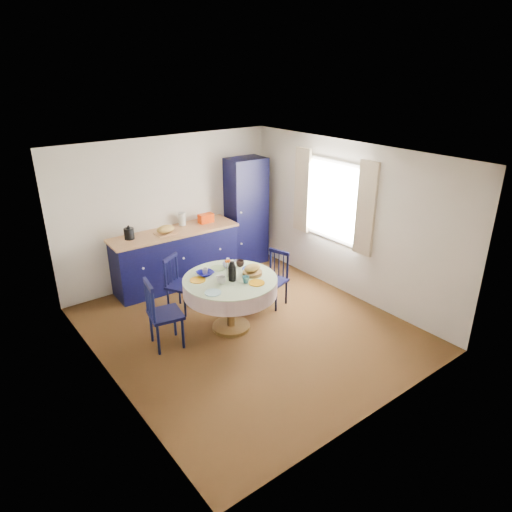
# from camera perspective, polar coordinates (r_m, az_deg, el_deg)

# --- Properties ---
(floor) EXTENTS (4.50, 4.50, 0.00)m
(floor) POSITION_cam_1_polar(r_m,az_deg,el_deg) (6.74, -1.01, -9.01)
(floor) COLOR black
(floor) RESTS_ON ground
(ceiling) EXTENTS (4.50, 4.50, 0.00)m
(ceiling) POSITION_cam_1_polar(r_m,az_deg,el_deg) (5.82, -1.19, 12.38)
(ceiling) COLOR white
(ceiling) RESTS_ON wall_back
(wall_back) EXTENTS (4.00, 0.02, 2.50)m
(wall_back) POSITION_cam_1_polar(r_m,az_deg,el_deg) (7.99, -10.78, 5.67)
(wall_back) COLOR silver
(wall_back) RESTS_ON floor
(wall_left) EXTENTS (0.02, 4.50, 2.50)m
(wall_left) POSITION_cam_1_polar(r_m,az_deg,el_deg) (5.34, -18.66, -4.06)
(wall_left) COLOR silver
(wall_left) RESTS_ON floor
(wall_right) EXTENTS (0.02, 4.50, 2.50)m
(wall_right) POSITION_cam_1_polar(r_m,az_deg,el_deg) (7.46, 11.39, 4.38)
(wall_right) COLOR silver
(wall_right) RESTS_ON floor
(window) EXTENTS (0.10, 1.74, 1.45)m
(window) POSITION_cam_1_polar(r_m,az_deg,el_deg) (7.54, 9.62, 6.88)
(window) COLOR white
(window) RESTS_ON wall_right
(kitchen_counter) EXTENTS (2.22, 0.77, 1.22)m
(kitchen_counter) POSITION_cam_1_polar(r_m,az_deg,el_deg) (7.96, -10.07, -0.09)
(kitchen_counter) COLOR black
(kitchen_counter) RESTS_ON floor
(pantry_cabinet) EXTENTS (0.73, 0.55, 2.01)m
(pantry_cabinet) POSITION_cam_1_polar(r_m,az_deg,el_deg) (8.58, -1.25, 5.55)
(pantry_cabinet) COLOR black
(pantry_cabinet) RESTS_ON floor
(dining_table) EXTENTS (1.32, 1.32, 1.08)m
(dining_table) POSITION_cam_1_polar(r_m,az_deg,el_deg) (6.43, -3.20, -3.78)
(dining_table) COLOR brown
(dining_table) RESTS_ON floor
(chair_left) EXTENTS (0.49, 0.51, 0.99)m
(chair_left) POSITION_cam_1_polar(r_m,az_deg,el_deg) (6.24, -11.64, -7.04)
(chair_left) COLOR black
(chair_left) RESTS_ON floor
(chair_far) EXTENTS (0.53, 0.52, 0.89)m
(chair_far) POSITION_cam_1_polar(r_m,az_deg,el_deg) (7.11, -9.59, -3.42)
(chair_far) COLOR black
(chair_far) RESTS_ON floor
(chair_right) EXTENTS (0.48, 0.49, 0.88)m
(chair_right) POSITION_cam_1_polar(r_m,az_deg,el_deg) (7.19, 2.29, -2.80)
(chair_right) COLOR black
(chair_right) RESTS_ON floor
(mug_a) EXTENTS (0.12, 0.12, 0.10)m
(mug_a) POSITION_cam_1_polar(r_m,az_deg,el_deg) (6.21, -4.32, -3.04)
(mug_a) COLOR silver
(mug_a) RESTS_ON dining_table
(mug_b) EXTENTS (0.10, 0.10, 0.09)m
(mug_b) POSITION_cam_1_polar(r_m,az_deg,el_deg) (6.22, -1.31, -2.97)
(mug_b) COLOR #2F6875
(mug_b) RESTS_ON dining_table
(mug_c) EXTENTS (0.12, 0.12, 0.10)m
(mug_c) POSITION_cam_1_polar(r_m,az_deg,el_deg) (6.71, -1.99, -0.94)
(mug_c) COLOR black
(mug_c) RESTS_ON dining_table
(mug_d) EXTENTS (0.09, 0.09, 0.09)m
(mug_d) POSITION_cam_1_polar(r_m,az_deg,el_deg) (6.52, -6.40, -1.90)
(mug_d) COLOR silver
(mug_d) RESTS_ON dining_table
(cobalt_bowl) EXTENTS (0.24, 0.24, 0.06)m
(cobalt_bowl) POSITION_cam_1_polar(r_m,az_deg,el_deg) (6.48, -6.38, -2.18)
(cobalt_bowl) COLOR navy
(cobalt_bowl) RESTS_ON dining_table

